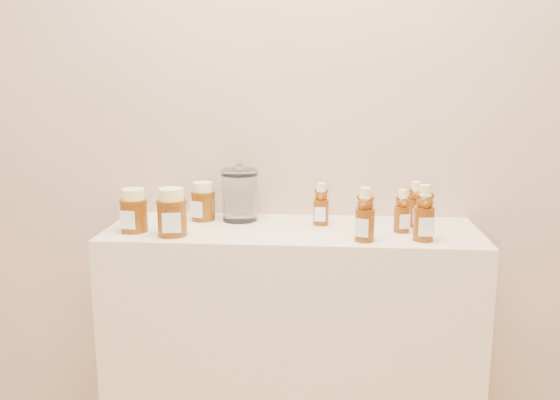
# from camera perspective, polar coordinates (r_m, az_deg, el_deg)

# --- Properties ---
(wall_back) EXTENTS (3.50, 0.02, 2.70)m
(wall_back) POSITION_cam_1_polar(r_m,az_deg,el_deg) (2.06, 1.59, 10.89)
(wall_back) COLOR tan
(wall_back) RESTS_ON ground
(display_table) EXTENTS (1.20, 0.40, 0.90)m
(display_table) POSITION_cam_1_polar(r_m,az_deg,el_deg) (2.08, 1.14, -14.85)
(display_table) COLOR beige
(display_table) RESTS_ON ground
(bear_bottle_back_left) EXTENTS (0.06, 0.06, 0.16)m
(bear_bottle_back_left) POSITION_cam_1_polar(r_m,az_deg,el_deg) (1.96, 3.98, -0.10)
(bear_bottle_back_left) COLOR #5B2807
(bear_bottle_back_left) RESTS_ON display_table
(bear_bottle_back_mid) EXTENTS (0.06, 0.06, 0.15)m
(bear_bottle_back_mid) POSITION_cam_1_polar(r_m,az_deg,el_deg) (1.90, 11.67, -0.76)
(bear_bottle_back_mid) COLOR #5B2807
(bear_bottle_back_mid) RESTS_ON display_table
(bear_bottle_back_right) EXTENTS (0.07, 0.07, 0.17)m
(bear_bottle_back_right) POSITION_cam_1_polar(r_m,az_deg,el_deg) (1.98, 12.91, -0.11)
(bear_bottle_back_right) COLOR #5B2807
(bear_bottle_back_right) RESTS_ON display_table
(bear_bottle_front_left) EXTENTS (0.08, 0.08, 0.18)m
(bear_bottle_front_left) POSITION_cam_1_polar(r_m,az_deg,el_deg) (1.77, 8.20, -1.05)
(bear_bottle_front_left) COLOR #5B2807
(bear_bottle_front_left) RESTS_ON display_table
(bear_bottle_front_right) EXTENTS (0.07, 0.07, 0.19)m
(bear_bottle_front_right) POSITION_cam_1_polar(r_m,az_deg,el_deg) (1.81, 13.72, -0.88)
(bear_bottle_front_right) COLOR #5B2807
(bear_bottle_front_right) RESTS_ON display_table
(honey_jar_left) EXTENTS (0.10, 0.10, 0.14)m
(honey_jar_left) POSITION_cam_1_polar(r_m,az_deg,el_deg) (1.92, -13.89, -0.97)
(honey_jar_left) COLOR #5B2807
(honey_jar_left) RESTS_ON display_table
(honey_jar_back) EXTENTS (0.11, 0.11, 0.13)m
(honey_jar_back) POSITION_cam_1_polar(r_m,az_deg,el_deg) (2.04, -7.40, -0.11)
(honey_jar_back) COLOR #5B2807
(honey_jar_back) RESTS_ON display_table
(honey_jar_front) EXTENTS (0.11, 0.11, 0.15)m
(honey_jar_front) POSITION_cam_1_polar(r_m,az_deg,el_deg) (1.85, -10.36, -1.14)
(honey_jar_front) COLOR #5B2807
(honey_jar_front) RESTS_ON display_table
(glass_canister) EXTENTS (0.16, 0.16, 0.19)m
(glass_canister) POSITION_cam_1_polar(r_m,az_deg,el_deg) (2.01, -3.91, 0.70)
(glass_canister) COLOR white
(glass_canister) RESTS_ON display_table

